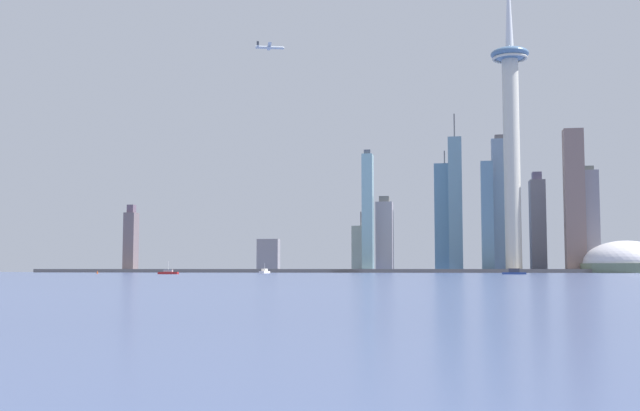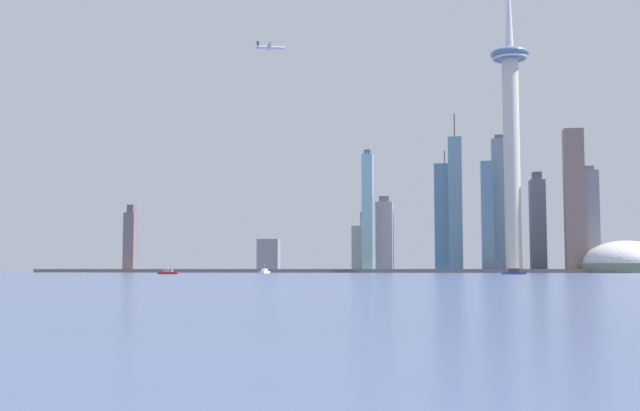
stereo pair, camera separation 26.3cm
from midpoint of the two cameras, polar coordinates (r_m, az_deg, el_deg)
name	(u,v)px [view 2 (the right image)]	position (r m, az deg, el deg)	size (l,w,h in m)	color
ground_plane	(195,277)	(388.38, -9.14, -5.21)	(6000.00, 6000.00, 0.00)	#42517B
waterfront_pier	(342,271)	(859.10, 1.62, -4.82)	(711.24, 52.50, 3.87)	#68615E
observation_tower	(511,123)	(867.69, 13.87, 5.93)	(41.14, 41.14, 346.92)	beige
stadium_dome	(626,264)	(865.14, 21.56, -4.04)	(90.23, 90.23, 47.20)	slate
skyscraper_0	(268,256)	(991.45, -3.80, -3.69)	(27.57, 14.03, 41.92)	gray
skyscraper_1	(574,201)	(870.48, 18.20, 0.35)	(20.35, 18.52, 153.59)	#7C645E
skyscraper_2	(502,205)	(904.48, 13.21, 0.06)	(21.24, 13.76, 156.86)	#7388A2
skyscraper_3	(578,231)	(959.37, 18.41, -1.80)	(25.14, 13.59, 96.45)	#9AA086
skyscraper_4	(487,217)	(874.13, 12.20, -0.83)	(13.10, 21.54, 122.22)	slate
skyscraper_5	(131,241)	(950.13, -13.72, -2.54)	(13.40, 15.88, 80.28)	slate
skyscraper_6	(588,221)	(899.32, 19.13, -1.06)	(20.50, 26.83, 116.57)	slate
skyscraper_7	(361,249)	(955.71, 3.05, -3.21)	(21.71, 15.79, 74.31)	#99A694
skyscraper_8	(455,204)	(924.68, 9.93, 0.09)	(15.83, 15.81, 187.71)	#698EA3
skyscraper_9	(445,218)	(955.70, 9.20, -0.91)	(25.46, 24.81, 148.44)	#5882A1
skyscraper_10	(368,212)	(879.97, 3.54, -0.50)	(12.09, 17.20, 139.09)	#84B2BD
skyscraper_11	(538,225)	(914.80, 15.72, -1.37)	(16.77, 25.19, 113.98)	slate
skyscraper_12	(385,236)	(911.73, 4.78, -2.25)	(19.38, 20.64, 88.96)	gray
boat_0	(168,272)	(603.20, -11.09, -4.85)	(15.48, 6.71, 9.84)	#A71C1D
boat_1	(514,272)	(588.97, 14.08, -4.78)	(17.07, 7.31, 11.13)	navy
boat_2	(265,272)	(718.84, -4.09, -4.87)	(7.10, 16.12, 9.41)	white
channel_buoy_0	(97,272)	(678.76, -16.04, -4.72)	(1.43, 1.43, 2.72)	#E54C19
airplane	(270,47)	(859.88, -3.69, 11.53)	(30.45, 30.05, 8.18)	#AEB9C8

